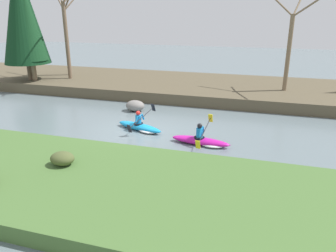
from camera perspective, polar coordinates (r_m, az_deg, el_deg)
The scene contains 12 objects.
ground_plane at distance 16.47m, azimuth -5.30°, elevation -1.08°, with size 90.00×90.00×0.00m, color slate.
riverbank_near at distance 11.69m, azimuth -16.09°, elevation -9.24°, with size 44.00×5.96×0.53m.
riverbank_far at distance 25.07m, azimuth 2.83°, elevation 6.91°, with size 44.00×8.44×0.73m.
conifer_tree_far_left at distance 27.36m, azimuth -24.16°, elevation 17.79°, with size 3.36×3.36×8.81m.
conifer_tree_left at distance 26.96m, azimuth -23.26°, elevation 16.03°, with size 2.41×2.41×6.80m.
bare_tree_upstream at distance 28.66m, azimuth -17.16°, elevation 15.02°, with size 3.83×3.78×6.96m.
bare_tree_mid_upstream at distance 27.01m, azimuth -17.23°, elevation 15.49°, with size 4.19×4.14×7.65m.
bare_tree_mid_downstream at distance 23.08m, azimuth 20.48°, elevation 13.30°, with size 3.57×3.53×6.48m.
shrub_clump_third at distance 12.28m, azimuth -17.92°, elevation -5.40°, with size 0.88×0.74×0.48m.
kayaker_lead at distance 14.86m, azimuth 6.07°, elevation -2.57°, with size 2.79×2.07×1.20m.
kayaker_middle at distance 16.65m, azimuth -4.71°, elevation -0.12°, with size 2.75×2.02×1.20m.
boulder_midstream at distance 19.98m, azimuth -5.74°, elevation 3.54°, with size 1.16×0.91×0.65m.
Camera 1 is at (5.92, -14.29, 5.67)m, focal length 35.00 mm.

